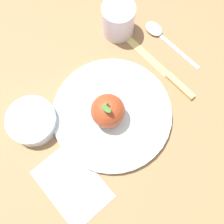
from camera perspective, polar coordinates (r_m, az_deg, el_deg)
name	(u,v)px	position (r m, az deg, el deg)	size (l,w,h in m)	color
ground_plane	(125,110)	(0.61, 2.71, 0.33)	(2.40, 2.40, 0.00)	olive
dinner_plate	(112,113)	(0.59, 0.00, -0.29)	(0.26, 0.26, 0.02)	silver
apple	(108,111)	(0.55, -0.89, 0.23)	(0.07, 0.07, 0.09)	#9E3D1E
side_bowl	(32,121)	(0.60, -16.79, -1.82)	(0.11, 0.11, 0.04)	silver
cup	(118,19)	(0.66, 1.34, 19.35)	(0.08, 0.08, 0.08)	silver
knife	(166,73)	(0.65, 11.45, 8.21)	(0.13, 0.19, 0.01)	#D8B766
spoon	(159,34)	(0.70, 10.14, 16.18)	(0.11, 0.16, 0.01)	silver
linen_napkin	(72,184)	(0.58, -8.53, -15.06)	(0.11, 0.16, 0.00)	beige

